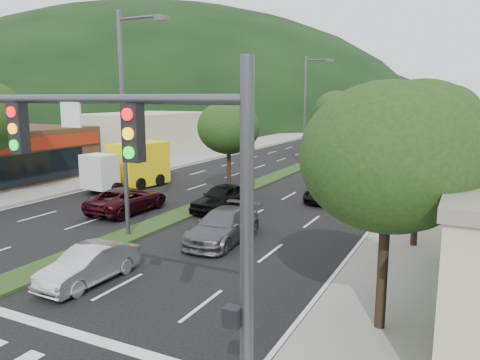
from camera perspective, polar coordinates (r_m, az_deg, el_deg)
The scene contains 25 objects.
sidewalk_right at distance 33.95m, azimuth 23.60°, elevation -1.41°, with size 5.00×90.00×0.15m, color gray.
sidewalk_left at distance 43.27m, azimuth -12.36°, elevation 1.52°, with size 6.00×90.00×0.15m, color gray.
median at distance 39.40m, azimuth 5.42°, elevation 0.86°, with size 1.60×56.00×0.12m, color #1B3814.
traffic_signal at distance 8.51m, azimuth -8.84°, elevation -1.52°, with size 6.12×0.40×7.00m.
bldg_left_far at distance 53.75m, azimuth -11.47°, elevation 5.57°, with size 9.00×14.00×4.60m, color beige.
hill_far at distance 151.18m, azimuth -12.15°, elevation 7.45°, with size 176.00×132.00×82.00m, color black.
tree_r_a at distance 12.57m, azimuth 17.68°, elevation 2.66°, with size 4.60×4.60×6.63m.
tree_r_b at distance 20.47m, azimuth 21.21°, elevation 5.75°, with size 4.80×4.80×6.94m.
tree_r_c at distance 28.44m, azimuth 22.71°, elevation 6.10°, with size 4.40×4.40×6.48m.
tree_r_d at distance 38.40m, azimuth 23.79°, elevation 7.50°, with size 5.00×5.00×7.17m.
tree_r_e at distance 48.40m, azimuth 24.37°, elevation 7.48°, with size 4.60×4.60×6.71m.
tree_med_near at distance 29.82m, azimuth -1.39°, elevation 6.40°, with size 4.00×4.00×6.02m.
tree_med_far at distance 54.16m, azimuth 11.66°, elevation 8.46°, with size 4.80×4.80×6.94m.
streetlight_near at distance 21.31m, azimuth -13.64°, elevation 7.76°, with size 2.60×0.25×10.00m.
streetlight_mid at distance 43.54m, azimuth 8.19°, elevation 8.98°, with size 2.60×0.25×10.00m.
sedan_silver at distance 17.17m, azimuth -17.97°, elevation -9.81°, with size 1.36×3.89×1.28m, color #B2B5BA.
suv_maroon at distance 26.80m, azimuth -13.52°, elevation -2.33°, with size 2.35×5.11×1.42m, color black.
car_queue_a at distance 26.37m, azimuth -2.24°, elevation -2.16°, with size 1.77×4.41×1.50m, color black.
car_queue_b at distance 20.82m, azimuth -2.06°, elevation -5.61°, with size 2.00×4.91×1.43m, color #535257.
car_queue_c at distance 34.33m, azimuth 10.69°, elevation 0.30°, with size 1.29×3.71×1.22m, color #4D0C0E.
car_queue_d at distance 29.24m, azimuth 10.60°, elevation -1.41°, with size 2.00×4.34×1.21m, color black.
car_queue_e at distance 40.03m, azimuth 11.17°, elevation 1.78°, with size 1.64×4.08×1.39m, color #4E4F54.
car_queue_f at distance 45.15m, azimuth 17.03°, elevation 2.34°, with size 1.70×4.19×1.22m, color black.
box_truck at distance 33.67m, azimuth -13.09°, elevation 1.53°, with size 3.09×6.61×3.15m.
motorhome at distance 37.78m, azimuth 17.07°, elevation 2.98°, with size 3.75×9.80×3.68m.
Camera 1 is at (13.86, -8.34, 6.34)m, focal length 35.00 mm.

